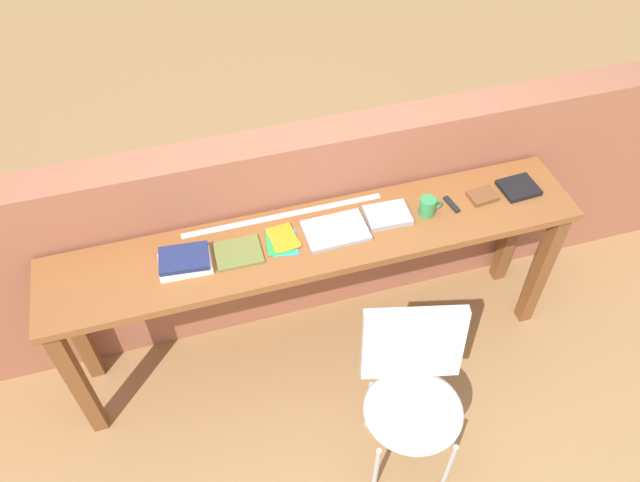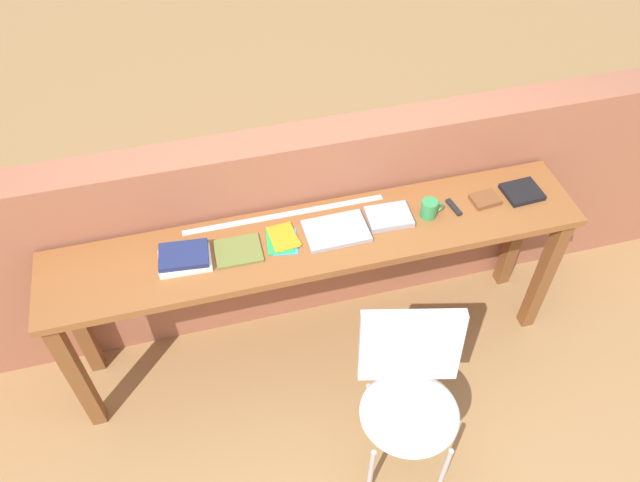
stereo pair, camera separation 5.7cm
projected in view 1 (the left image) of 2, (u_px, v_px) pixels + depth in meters
name	position (u px, v px, depth m)	size (l,w,h in m)	color
ground_plane	(333.00, 389.00, 3.30)	(40.00, 40.00, 0.00)	#9E7547
brick_wall_back	(299.00, 227.00, 3.27)	(6.00, 0.20, 1.20)	#9E5B42
sideboard	(317.00, 256.00, 2.94)	(2.50, 0.44, 0.88)	brown
chair_white_moulded	(413.00, 388.00, 2.72)	(0.53, 0.54, 0.89)	silver
book_stack_leftmost	(185.00, 262.00, 2.70)	(0.23, 0.17, 0.06)	white
magazine_cycling	(238.00, 253.00, 2.76)	(0.21, 0.17, 0.01)	olive
pamphlet_pile_colourful	(283.00, 240.00, 2.82)	(0.16, 0.20, 0.01)	#3399D8
book_open_centre	(336.00, 231.00, 2.85)	(0.29, 0.20, 0.02)	#9E9EA3
book_grey_hardcover	(388.00, 215.00, 2.91)	(0.21, 0.16, 0.03)	#9E9EA3
mug	(428.00, 206.00, 2.91)	(0.11, 0.08, 0.09)	#338C4C
multitool_folded	(452.00, 204.00, 2.97)	(0.02, 0.11, 0.02)	black
leather_journal_brown	(482.00, 196.00, 3.00)	(0.13, 0.10, 0.02)	brown
book_repair_rightmost	(519.00, 188.00, 3.04)	(0.18, 0.15, 0.02)	black
ruler_metal_back_edge	(284.00, 215.00, 2.93)	(0.96, 0.03, 0.00)	silver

